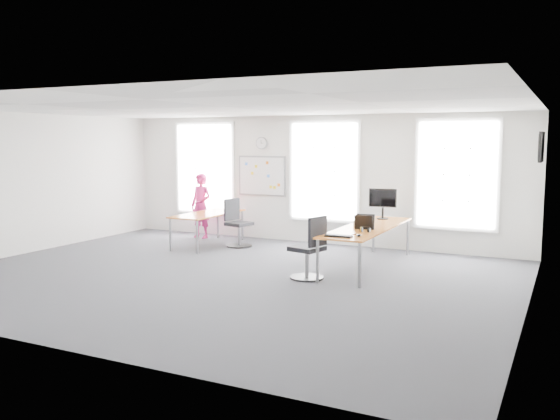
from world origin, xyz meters
The scene contains 24 objects.
floor centered at (0.00, 0.00, 0.00)m, with size 10.00×10.00×0.00m, color #2B2B31.
ceiling centered at (0.00, 0.00, 3.00)m, with size 10.00×10.00×0.00m, color white.
wall_back centered at (0.00, 4.00, 1.50)m, with size 10.00×10.00×0.00m, color white.
wall_front centered at (0.00, -4.00, 1.50)m, with size 10.00×10.00×0.00m, color white.
wall_left centered at (-5.00, 0.00, 1.50)m, with size 10.00×10.00×0.00m, color white.
wall_right centered at (5.00, 0.00, 1.50)m, with size 10.00×10.00×0.00m, color white.
window_left centered at (-3.00, 3.97, 1.70)m, with size 1.60×0.06×2.20m, color white.
window_mid centered at (0.30, 3.97, 1.70)m, with size 1.60×0.06×2.20m, color white.
window_right centered at (3.30, 3.97, 1.70)m, with size 1.60×0.06×2.20m, color white.
desk_right centered at (2.05, 1.87, 0.74)m, with size 0.87×3.26×0.79m.
desk_left centered at (-2.01, 2.57, 0.69)m, with size 0.83×2.06×0.75m.
chair_right centered at (1.44, 0.52, 0.49)m, with size 0.61×0.61×1.12m.
chair_left centered at (-1.34, 2.74, 0.48)m, with size 0.60×0.59×1.09m.
person centered at (-2.75, 3.38, 0.80)m, with size 0.59×0.38×1.61m, color #C22068.
whiteboard centered at (-1.35, 3.97, 1.55)m, with size 1.20×0.03×0.90m, color white.
wall_clock centered at (-1.35, 3.97, 2.35)m, with size 0.30×0.30×0.04m, color gray.
tv centered at (4.95, 3.00, 2.30)m, with size 0.06×0.90×0.55m, color black.
keyboard centered at (1.98, 0.49, 0.81)m, with size 0.47×0.17×0.02m, color black.
mouse centered at (2.29, 0.66, 0.82)m, with size 0.07×0.12×0.04m, color black.
lens_cap centered at (2.13, 0.87, 0.80)m, with size 0.07×0.07×0.01m, color black.
headphones centered at (2.22, 1.17, 0.84)m, with size 0.18×0.10×0.11m.
laptop_sleeve centered at (2.12, 1.46, 0.93)m, with size 0.35×0.22×0.28m.
paper_stack centered at (1.96, 1.86, 0.85)m, with size 0.31×0.23×0.11m, color beige.
monitor centered at (2.00, 3.01, 1.17)m, with size 0.57×0.23×0.63m.
Camera 1 is at (5.48, -8.83, 2.43)m, focal length 38.00 mm.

